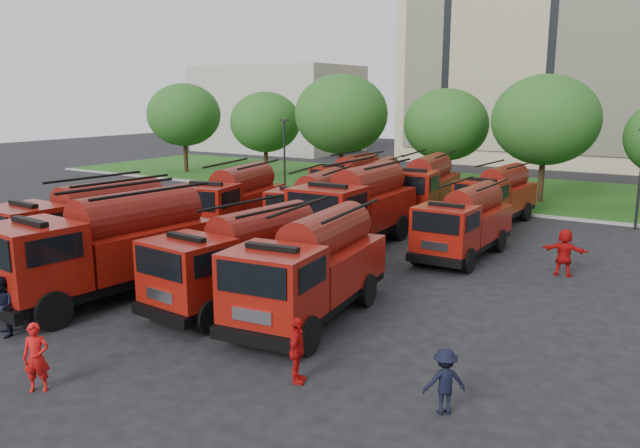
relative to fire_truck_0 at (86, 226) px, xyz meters
The scene contains 29 objects.
ground 6.44m from the fire_truck_0, 21.96° to the left, with size 140.00×140.00×0.00m, color black.
lawn 28.95m from the fire_truck_0, 78.50° to the left, with size 70.00×16.00×0.12m, color #1B4713.
curb 21.09m from the fire_truck_0, 74.09° to the left, with size 70.00×0.30×0.14m, color gray.
apartment_building 52.00m from the fire_truck_0, 81.22° to the left, with size 30.00×14.18×25.00m.
side_building 52.39m from the fire_truck_0, 117.62° to the left, with size 18.00×12.00×10.00m, color #A8A395.
tree_0 30.58m from the fire_truck_0, 126.86° to the left, with size 6.30×6.30×7.70m.
tree_1 27.46m from the fire_truck_0, 112.01° to the left, with size 5.71×5.71×6.98m.
tree_2 24.21m from the fire_truck_0, 95.36° to the left, with size 6.72×6.72×8.22m.
tree_3 26.92m from the fire_truck_0, 79.74° to the left, with size 5.88×5.88×7.19m.
tree_4 27.70m from the fire_truck_0, 64.64° to the left, with size 6.55×6.55×8.01m.
lamp_post_0 20.02m from the fire_truck_0, 102.24° to the left, with size 0.60×0.25×5.11m.
fire_truck_0 is the anchor object (origin of this frame).
fire_truck_1 4.41m from the fire_truck_0, 28.51° to the right, with size 3.43×7.97×3.53m.
fire_truck_2 8.07m from the fire_truck_0, ahead, with size 2.95×6.95×3.08m.
fire_truck_3 10.73m from the fire_truck_0, ahead, with size 3.23×7.26×3.20m.
fire_truck_4 7.71m from the fire_truck_0, 81.65° to the left, with size 3.90×7.62×3.31m.
fire_truck_5 10.55m from the fire_truck_0, 63.56° to the left, with size 3.58×7.06×3.07m.
fire_truck_6 11.51m from the fire_truck_0, 50.34° to the left, with size 3.11×7.98×3.59m.
fire_truck_7 15.48m from the fire_truck_0, 38.22° to the left, with size 2.48×6.53×2.95m.
fire_truck_8 18.80m from the fire_truck_0, 85.70° to the left, with size 2.51×6.57×2.97m.
fire_truck_9 18.22m from the fire_truck_0, 77.80° to the left, with size 3.38×6.68×2.91m.
fire_truck_10 18.27m from the fire_truck_0, 66.69° to the left, with size 3.46×7.69×3.38m.
fire_truck_11 20.51m from the fire_truck_0, 56.72° to the left, with size 2.80×6.77×3.02m.
firefighter_0 11.15m from the fire_truck_0, 43.55° to the right, with size 0.61×0.44×1.66m, color #B50E0D.
firefighter_1 7.54m from the fire_truck_0, 55.94° to the right, with size 0.85×0.47×1.75m, color black.
firefighter_2 13.57m from the fire_truck_0, 17.35° to the right, with size 0.96×0.54×1.63m, color #B50E0D.
firefighter_3 16.83m from the fire_truck_0, 12.15° to the right, with size 0.95×0.49×1.47m, color black.
firefighter_4 5.74m from the fire_truck_0, 20.46° to the left, with size 0.89×0.58×1.81m, color black.
firefighter_5 18.67m from the fire_truck_0, 28.29° to the left, with size 1.70×0.73×1.84m, color #B50E0D.
Camera 1 is at (14.97, -17.81, 6.81)m, focal length 35.00 mm.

